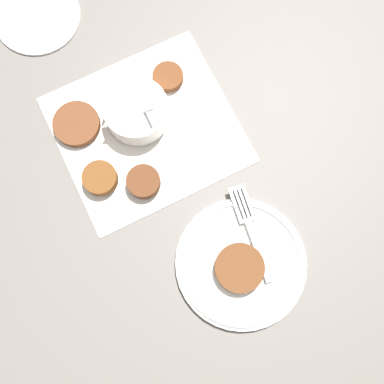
{
  "coord_description": "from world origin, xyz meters",
  "views": [
    {
      "loc": [
        0.08,
        0.3,
        0.77
      ],
      "look_at": [
        -0.0,
        0.16,
        0.02
      ],
      "focal_mm": 42.0,
      "sensor_mm": 36.0,
      "label": 1
    }
  ],
  "objects_px": {
    "sauce_bowl": "(136,113)",
    "extra_saucer": "(37,16)",
    "fork": "(249,222)",
    "serving_plate": "(241,263)",
    "fritter_on_plate": "(241,267)"
  },
  "relations": [
    {
      "from": "sauce_bowl",
      "to": "extra_saucer",
      "type": "relative_size",
      "value": 0.75
    },
    {
      "from": "fork",
      "to": "extra_saucer",
      "type": "relative_size",
      "value": 1.03
    },
    {
      "from": "serving_plate",
      "to": "sauce_bowl",
      "type": "bearing_deg",
      "value": -88.09
    },
    {
      "from": "fork",
      "to": "fritter_on_plate",
      "type": "bearing_deg",
      "value": 45.73
    },
    {
      "from": "serving_plate",
      "to": "extra_saucer",
      "type": "distance_m",
      "value": 0.6
    },
    {
      "from": "serving_plate",
      "to": "extra_saucer",
      "type": "xyz_separation_m",
      "value": [
        0.06,
        -0.6,
        -0.0
      ]
    },
    {
      "from": "sauce_bowl",
      "to": "fritter_on_plate",
      "type": "distance_m",
      "value": 0.33
    },
    {
      "from": "serving_plate",
      "to": "fork",
      "type": "height_order",
      "value": "fork"
    },
    {
      "from": "fritter_on_plate",
      "to": "fork",
      "type": "xyz_separation_m",
      "value": [
        -0.05,
        -0.05,
        -0.0
      ]
    },
    {
      "from": "serving_plate",
      "to": "fritter_on_plate",
      "type": "relative_size",
      "value": 2.68
    },
    {
      "from": "extra_saucer",
      "to": "fork",
      "type": "bearing_deg",
      "value": 101.55
    },
    {
      "from": "fork",
      "to": "sauce_bowl",
      "type": "bearing_deg",
      "value": -77.74
    },
    {
      "from": "extra_saucer",
      "to": "sauce_bowl",
      "type": "bearing_deg",
      "value": 100.87
    },
    {
      "from": "fritter_on_plate",
      "to": "fork",
      "type": "distance_m",
      "value": 0.08
    },
    {
      "from": "fritter_on_plate",
      "to": "extra_saucer",
      "type": "xyz_separation_m",
      "value": [
        0.06,
        -0.61,
        -0.02
      ]
    }
  ]
}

